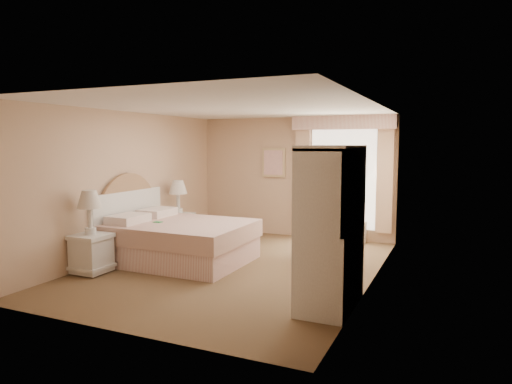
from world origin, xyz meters
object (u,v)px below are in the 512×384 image
at_px(cafe_chair, 314,232).
at_px(armoire, 331,241).
at_px(bed, 174,239).
at_px(nightstand_far, 179,220).
at_px(round_table, 315,229).
at_px(nightstand_near, 91,243).

distance_m(cafe_chair, armoire, 2.19).
xyz_separation_m(bed, armoire, (2.93, -1.04, 0.43)).
height_order(nightstand_far, round_table, nightstand_far).
xyz_separation_m(nightstand_near, cafe_chair, (2.84, 2.10, 0.01)).
xyz_separation_m(nightstand_far, round_table, (2.74, 0.14, 0.00)).
bearing_deg(round_table, nightstand_far, -177.07).
relative_size(bed, nightstand_far, 1.83).
bearing_deg(armoire, nightstand_far, 148.30).
xyz_separation_m(nightstand_far, armoire, (3.65, -2.26, 0.34)).
bearing_deg(nightstand_near, cafe_chair, 36.47).
bearing_deg(armoire, bed, 160.51).
bearing_deg(nightstand_near, nightstand_far, 90.00).
bearing_deg(round_table, cafe_chair, -76.38).
relative_size(nightstand_far, cafe_chair, 1.48).
height_order(nightstand_near, round_table, nightstand_near).
height_order(nightstand_far, armoire, armoire).
xyz_separation_m(cafe_chair, armoire, (0.81, -2.01, 0.32)).
height_order(nightstand_far, cafe_chair, nightstand_far).
height_order(nightstand_near, nightstand_far, nightstand_near).
height_order(round_table, armoire, armoire).
bearing_deg(round_table, nightstand_near, -137.81).
relative_size(cafe_chair, armoire, 0.43).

